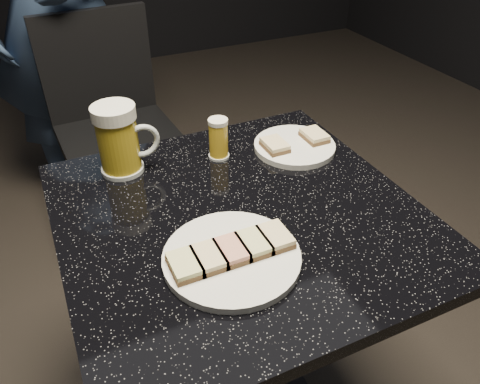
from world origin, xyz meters
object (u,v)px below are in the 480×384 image
plate_large (232,257)px  table (240,295)px  patron (61,10)px  beer_mug (119,139)px  beer_tumbler (218,139)px  chair (113,119)px  plate_small (294,146)px

plate_large → table: size_ratio=0.33×
patron → beer_mug: patron is taller
patron → beer_tumbler: 1.07m
beer_tumbler → beer_mug: bearing=170.5°
plate_large → chair: size_ratio=0.28×
patron → table: 1.32m
plate_small → patron: bearing=109.2°
table → beer_tumbler: 0.36m
beer_tumbler → table: bearing=-101.6°
chair → beer_tumbler: bearing=-81.9°
patron → table: (0.16, -1.26, -0.35)m
patron → chair: patron is taller
beer_mug → beer_tumbler: beer_mug is taller
plate_large → chair: bearing=90.0°
table → beer_mug: bearing=124.7°
patron → beer_mug: 1.02m
beer_mug → chair: (0.10, 0.77, -0.33)m
patron → chair: (0.08, -0.24, -0.36)m
patron → beer_tumbler: (0.20, -1.05, -0.06)m
plate_small → patron: (-0.38, 1.09, 0.10)m
beer_tumbler → plate_small: bearing=-13.3°
beer_mug → beer_tumbler: size_ratio=1.61×
patron → beer_tumbler: bearing=-68.8°
table → beer_mug: 0.44m
patron → beer_mug: size_ratio=10.89×
table → chair: 1.03m
beer_mug → plate_small: bearing=-11.2°
chair → plate_large: bearing=-90.0°
plate_small → beer_mug: 0.41m
chair → beer_mug: bearing=-97.5°
patron → beer_tumbler: patron is taller
plate_small → table: 0.38m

